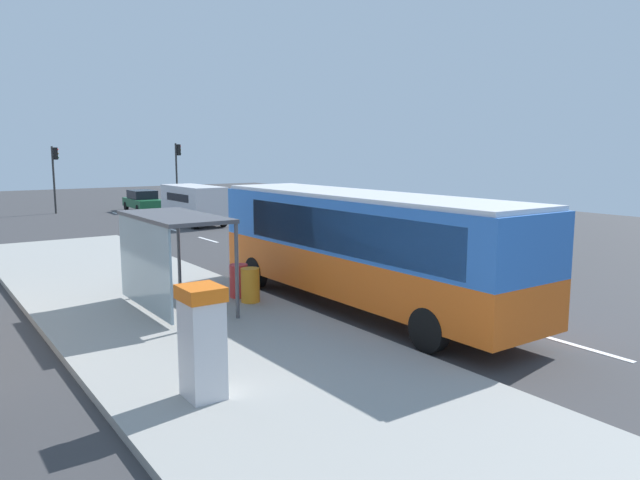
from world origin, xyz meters
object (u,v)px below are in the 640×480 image
object	(u,v)px
recycling_bin_orange	(250,285)
traffic_light_near_side	(178,165)
bus	(361,243)
ticket_machine	(202,341)
sedan_near	(143,200)
bus_shelter	(163,238)
white_van	(194,202)
traffic_light_far_side	(55,169)
recycling_bin_red	(239,281)

from	to	relation	value
recycling_bin_orange	traffic_light_near_side	distance (m)	31.25
bus	ticket_machine	bearing A→B (deg)	-150.28
recycling_bin_orange	sedan_near	bearing A→B (deg)	77.08
bus_shelter	sedan_near	bearing A→B (deg)	72.54
sedan_near	ticket_machine	size ratio (longest dim) A/B	2.29
white_van	bus_shelter	bearing A→B (deg)	-115.21
traffic_light_near_side	traffic_light_far_side	bearing A→B (deg)	174.68
white_van	bus	bearing A→B (deg)	-100.71
ticket_machine	recycling_bin_orange	bearing A→B (deg)	54.75
recycling_bin_orange	traffic_light_far_side	bearing A→B (deg)	87.92
recycling_bin_orange	traffic_light_near_side	xyz separation A→B (m)	(9.70, 29.59, 2.61)
traffic_light_near_side	bus_shelter	size ratio (longest dim) A/B	1.23
white_van	traffic_light_far_side	distance (m)	12.76
recycling_bin_orange	bus_shelter	distance (m)	2.71
bus	white_van	world-z (taller)	bus
white_van	traffic_light_far_side	xyz separation A→B (m)	(-5.30, 11.47, 1.76)
recycling_bin_orange	ticket_machine	bearing A→B (deg)	-125.25
bus_shelter	white_van	bearing A→B (deg)	64.79
traffic_light_far_side	bus_shelter	size ratio (longest dim) A/B	1.16
recycling_bin_red	traffic_light_far_side	world-z (taller)	traffic_light_far_side
sedan_near	traffic_light_near_side	distance (m)	4.23
bus	recycling_bin_red	size ratio (longest dim) A/B	11.61
traffic_light_near_side	bus_shelter	bearing A→B (deg)	-112.35
white_van	recycling_bin_red	distance (m)	19.32
white_van	recycling_bin_orange	distance (m)	19.99
ticket_machine	traffic_light_near_side	xyz separation A→B (m)	(13.48, 34.93, 2.09)
ticket_machine	recycling_bin_orange	xyz separation A→B (m)	(3.78, 5.34, -0.52)
bus	traffic_light_near_side	size ratio (longest dim) A/B	2.25
sedan_near	ticket_machine	xyz separation A→B (m)	(-10.28, -33.68, 0.38)
sedan_near	bus_shelter	world-z (taller)	bus_shelter
bus	recycling_bin_orange	xyz separation A→B (m)	(-2.49, 1.77, -1.19)
white_van	bus_shelter	distance (m)	20.24
sedan_near	recycling_bin_orange	size ratio (longest dim) A/B	4.68
recycling_bin_red	traffic_light_far_side	size ratio (longest dim) A/B	0.20
traffic_light_far_side	recycling_bin_red	bearing A→B (deg)	-92.13
bus	sedan_near	bearing A→B (deg)	82.40
bus	white_van	bearing A→B (deg)	79.29
bus	white_van	distance (m)	21.06
bus	recycling_bin_red	bearing A→B (deg)	135.25
traffic_light_near_side	recycling_bin_red	bearing A→B (deg)	-108.56
traffic_light_near_side	traffic_light_far_side	distance (m)	8.64
white_van	traffic_light_near_side	bearing A→B (deg)	72.81
white_van	sedan_near	world-z (taller)	white_van
sedan_near	traffic_light_far_side	distance (m)	6.22
ticket_machine	recycling_bin_red	distance (m)	7.14
sedan_near	bus_shelter	xyz separation A→B (m)	(-8.71, -27.71, 1.31)
white_van	ticket_machine	world-z (taller)	white_van
bus	sedan_near	size ratio (longest dim) A/B	2.48
recycling_bin_orange	recycling_bin_red	bearing A→B (deg)	90.00
sedan_near	traffic_light_near_side	size ratio (longest dim) A/B	0.91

